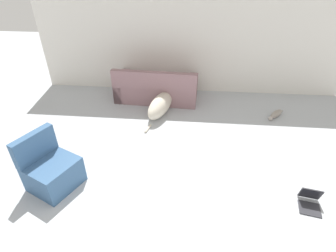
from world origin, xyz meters
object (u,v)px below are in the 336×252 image
dog (162,104)px  side_chair (51,170)px  cat (276,114)px  laptop_open (310,200)px  couch (157,89)px

dog → side_chair: bearing=164.4°
cat → side_chair: size_ratio=0.58×
laptop_open → side_chair: 3.82m
side_chair → laptop_open: bearing=-66.0°
cat → side_chair: (-3.94, -2.40, 0.23)m
dog → couch: bearing=32.5°
laptop_open → side_chair: (-3.81, 0.05, 0.21)m
dog → cat: 2.54m
couch → laptop_open: couch is taller
dog → laptop_open: 3.42m
dog → side_chair: (-1.41, -2.38, 0.08)m
couch → dog: (0.19, -0.61, -0.07)m
dog → laptop_open: size_ratio=4.08×
dog → side_chair: side_chair is taller
couch → cat: 2.79m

